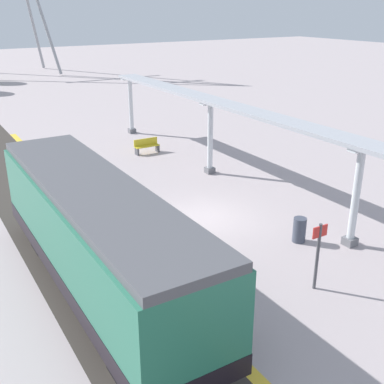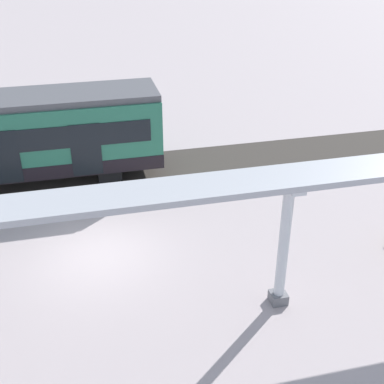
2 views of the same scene
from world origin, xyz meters
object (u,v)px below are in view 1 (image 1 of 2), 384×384
(canopy_pillar_third, at_px, (210,138))
(bench_mid_platform, at_px, (147,146))
(trash_bin, at_px, (299,230))
(platform_info_sign, at_px, (318,250))
(canopy_pillar_fourth, at_px, (131,105))
(train_near_carriage, at_px, (97,237))
(canopy_pillar_second, at_px, (356,197))
(passenger_waiting_near_edge, at_px, (237,293))

(canopy_pillar_third, relative_size, bench_mid_platform, 2.48)
(trash_bin, bearing_deg, platform_info_sign, -124.37)
(bench_mid_platform, bearing_deg, canopy_pillar_fourth, 75.62)
(train_near_carriage, height_order, canopy_pillar_fourth, canopy_pillar_fourth)
(canopy_pillar_third, relative_size, trash_bin, 3.96)
(canopy_pillar_second, height_order, trash_bin, canopy_pillar_second)
(train_near_carriage, relative_size, passenger_waiting_near_edge, 7.03)
(canopy_pillar_fourth, distance_m, bench_mid_platform, 5.14)
(canopy_pillar_fourth, bearing_deg, passenger_waiting_near_edge, -107.00)
(train_near_carriage, distance_m, platform_info_sign, 6.59)
(canopy_pillar_third, distance_m, platform_info_sign, 11.20)
(canopy_pillar_second, height_order, canopy_pillar_third, same)
(bench_mid_platform, distance_m, passenger_waiting_near_edge, 16.65)
(canopy_pillar_fourth, height_order, trash_bin, canopy_pillar_fourth)
(passenger_waiting_near_edge, bearing_deg, bench_mid_platform, 72.23)
(canopy_pillar_second, relative_size, platform_info_sign, 1.69)
(trash_bin, height_order, passenger_waiting_near_edge, passenger_waiting_near_edge)
(train_near_carriage, bearing_deg, bench_mid_platform, 58.31)
(canopy_pillar_third, height_order, passenger_waiting_near_edge, canopy_pillar_third)
(canopy_pillar_second, height_order, platform_info_sign, canopy_pillar_second)
(canopy_pillar_third, bearing_deg, passenger_waiting_near_edge, -119.98)
(canopy_pillar_second, relative_size, passenger_waiting_near_edge, 2.28)
(canopy_pillar_fourth, height_order, platform_info_sign, canopy_pillar_fourth)
(canopy_pillar_fourth, bearing_deg, trash_bin, -94.48)
(canopy_pillar_second, distance_m, trash_bin, 2.31)
(canopy_pillar_fourth, bearing_deg, canopy_pillar_third, -90.00)
(canopy_pillar_second, relative_size, bench_mid_platform, 2.48)
(canopy_pillar_fourth, height_order, passenger_waiting_near_edge, canopy_pillar_fourth)
(trash_bin, bearing_deg, train_near_carriage, 174.59)
(canopy_pillar_fourth, relative_size, platform_info_sign, 1.69)
(canopy_pillar_fourth, relative_size, passenger_waiting_near_edge, 2.28)
(train_near_carriage, bearing_deg, trash_bin, -5.41)
(canopy_pillar_fourth, bearing_deg, bench_mid_platform, -104.38)
(train_near_carriage, bearing_deg, canopy_pillar_fourth, 62.67)
(canopy_pillar_third, bearing_deg, bench_mid_platform, 103.98)
(trash_bin, distance_m, passenger_waiting_near_edge, 5.67)
(train_near_carriage, xyz_separation_m, canopy_pillar_fourth, (8.85, 17.13, 0.06))
(train_near_carriage, relative_size, canopy_pillar_second, 3.09)
(passenger_waiting_near_edge, bearing_deg, canopy_pillar_fourth, 73.00)
(canopy_pillar_third, height_order, canopy_pillar_fourth, same)
(bench_mid_platform, xyz_separation_m, passenger_waiting_near_edge, (-5.08, -15.85, 0.58))
(train_near_carriage, height_order, passenger_waiting_near_edge, train_near_carriage)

